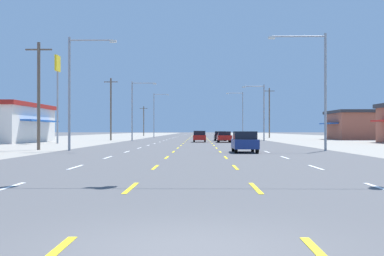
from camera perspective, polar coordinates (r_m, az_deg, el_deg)
name	(u,v)px	position (r m, az deg, el deg)	size (l,w,h in m)	color
ground_plane	(198,141)	(72.48, 0.70, -1.55)	(572.00, 572.00, 0.00)	#4C4C4F
lot_apron_left	(35,141)	(76.64, -18.15, -1.46)	(28.00, 440.00, 0.01)	gray
lot_apron_right	(363,141)	(76.53, 19.57, -1.46)	(28.00, 440.00, 0.01)	gray
lane_markings	(198,137)	(110.97, 0.75, -1.10)	(10.64, 227.60, 0.01)	white
signal_span_wire	(200,21)	(17.70, 0.95, 12.56)	(25.47, 0.53, 9.84)	brown
hatchback_inner_right_nearest	(245,142)	(35.13, 6.27, -1.63)	(1.72, 3.90, 1.54)	navy
sedan_inner_right_near	(224,137)	(64.16, 3.83, -1.04)	(1.80, 4.50, 1.46)	red
hatchback_center_turn_mid	(200,136)	(65.54, 0.90, -1.00)	(1.72, 3.90, 1.54)	red
sedan_inner_right_midfar	(220,136)	(73.67, 3.37, -0.94)	(1.80, 4.50, 1.46)	black
sedan_center_turn_far	(199,134)	(115.39, 0.82, -0.69)	(1.80, 4.50, 1.46)	red
sedan_center_turn_farther	(198,133)	(130.16, 0.68, -0.64)	(1.80, 4.50, 1.46)	navy
storefront_left_row_1	(4,123)	(68.79, -21.44, 0.59)	(10.48, 17.22, 5.19)	silver
storefront_right_row_2	(362,125)	(88.52, 19.55, 0.35)	(12.01, 11.30, 5.04)	#A35642
pole_sign_left_row_1	(58,79)	(60.97, -15.66, 5.65)	(0.24, 1.73, 10.73)	gray
streetlight_left_row_0	(74,85)	(39.43, -13.79, 5.01)	(3.85, 0.26, 9.04)	gray
streetlight_right_row_0	(319,82)	(39.35, 14.83, 5.34)	(4.60, 0.26, 9.29)	gray
streetlight_left_row_1	(135,106)	(74.56, -6.83, 2.56)	(3.85, 0.26, 9.14)	gray
streetlight_right_row_1	(262,108)	(74.50, 8.27, 2.32)	(3.47, 0.26, 8.62)	gray
streetlight_left_row_2	(155,112)	(110.14, -4.38, 1.88)	(3.52, 0.26, 10.08)	gray
streetlight_right_row_2	(241,111)	(110.12, 5.85, 1.98)	(3.86, 0.26, 10.35)	gray
utility_pole_left_row_0	(39,94)	(41.60, -17.73, 3.89)	(2.20, 0.26, 8.87)	brown
utility_pole_left_row_1	(111,108)	(77.93, -9.61, 2.35)	(2.20, 0.26, 9.96)	brown
utility_pole_right_row_2	(269,112)	(102.21, 9.16, 1.88)	(2.20, 0.26, 10.47)	brown
utility_pole_left_row_3	(144,120)	(135.29, -5.75, 0.90)	(2.20, 0.26, 8.34)	brown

